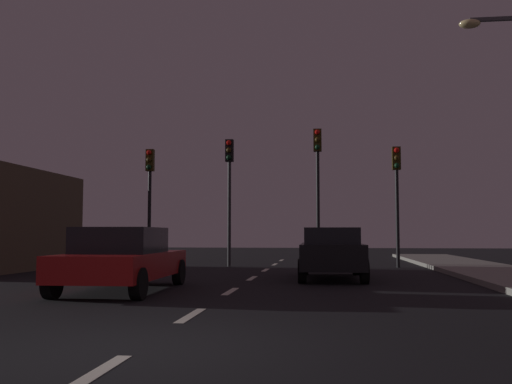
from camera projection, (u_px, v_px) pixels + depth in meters
ground_plane at (235, 289)px, 13.30m from camera, size 80.00×80.00×0.00m
lane_stripe_nearest at (94, 374)px, 5.18m from camera, size 0.16×1.60×0.01m
lane_stripe_second at (191, 315)px, 8.95m from camera, size 0.16×1.60×0.01m
lane_stripe_third at (231, 291)px, 12.71m from camera, size 0.16×1.60×0.01m
lane_stripe_fourth at (252, 278)px, 16.47m from camera, size 0.16×1.60×0.01m
lane_stripe_fifth at (265, 270)px, 20.23m from camera, size 0.16×1.60×0.01m
lane_stripe_sixth at (275, 264)px, 23.99m from camera, size 0.16×1.60×0.01m
lane_stripe_seventh at (281, 260)px, 27.75m from camera, size 0.16×1.60×0.01m
traffic_signal_far_left at (150, 184)px, 23.05m from camera, size 0.32×0.38×4.78m
traffic_signal_center_left at (229, 177)px, 22.67m from camera, size 0.32×0.38×5.11m
traffic_signal_center_right at (318, 171)px, 22.26m from camera, size 0.32×0.38×5.47m
traffic_signal_far_right at (397, 182)px, 21.85m from camera, size 0.32×0.38×4.69m
car_stopped_ahead at (331, 252)px, 16.33m from camera, size 1.89×4.36×1.47m
car_adjacent_lane at (123, 259)px, 12.79m from camera, size 2.10×4.60×1.44m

